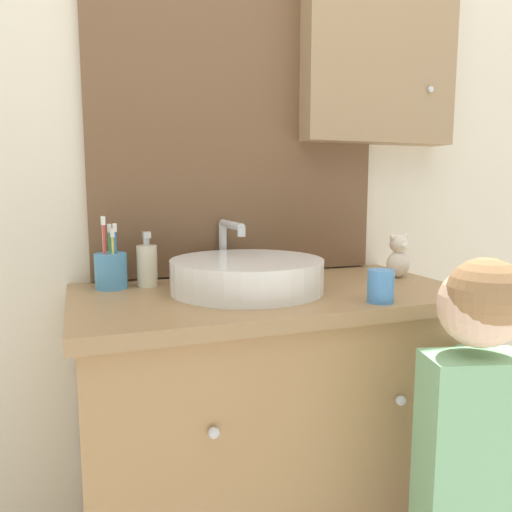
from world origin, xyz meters
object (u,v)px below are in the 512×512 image
(toothbrush_holder, at_px, (111,269))
(soap_dispenser, at_px, (147,265))
(teddy_bear, at_px, (398,257))
(sink_basin, at_px, (247,274))
(child_figure, at_px, (472,439))
(drinking_cup, at_px, (381,286))

(toothbrush_holder, bearing_deg, soap_dispenser, -1.18)
(teddy_bear, bearing_deg, sink_basin, -177.16)
(sink_basin, relative_size, child_figure, 0.48)
(sink_basin, xyz_separation_m, child_figure, (0.34, -0.45, -0.29))
(sink_basin, bearing_deg, teddy_bear, 2.84)
(sink_basin, distance_m, soap_dispenser, 0.28)
(toothbrush_holder, xyz_separation_m, child_figure, (0.67, -0.60, -0.30))
(soap_dispenser, bearing_deg, child_figure, -45.94)
(sink_basin, xyz_separation_m, drinking_cup, (0.25, -0.23, -0.01))
(toothbrush_holder, height_order, teddy_bear, toothbrush_holder)
(teddy_bear, bearing_deg, drinking_cup, -132.20)
(sink_basin, xyz_separation_m, soap_dispenser, (-0.24, 0.15, 0.01))
(toothbrush_holder, height_order, child_figure, toothbrush_holder)
(sink_basin, xyz_separation_m, teddy_bear, (0.48, 0.02, 0.02))
(toothbrush_holder, bearing_deg, drinking_cup, -33.01)
(sink_basin, relative_size, toothbrush_holder, 2.34)
(sink_basin, height_order, soap_dispenser, sink_basin)
(child_figure, distance_m, drinking_cup, 0.37)
(toothbrush_holder, bearing_deg, teddy_bear, -8.59)
(drinking_cup, bearing_deg, sink_basin, 137.39)
(sink_basin, distance_m, drinking_cup, 0.34)
(drinking_cup, bearing_deg, soap_dispenser, 142.34)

